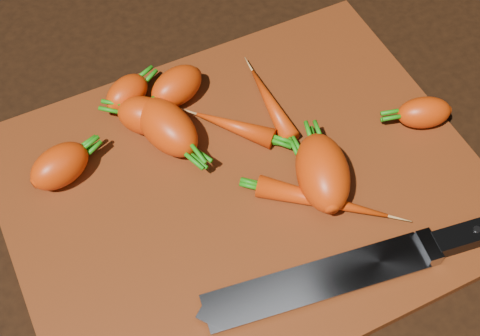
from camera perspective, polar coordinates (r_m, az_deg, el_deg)
name	(u,v)px	position (r m, az deg, el deg)	size (l,w,h in m)	color
ground	(244,193)	(0.74, 0.34, -2.11)	(2.00, 2.00, 0.01)	black
cutting_board	(244,187)	(0.73, 0.35, -1.65)	(0.50, 0.40, 0.01)	#51240E
carrot_0	(60,166)	(0.73, -15.13, 0.17)	(0.07, 0.04, 0.04)	#E3410D
carrot_1	(145,116)	(0.76, -8.11, 4.44)	(0.06, 0.04, 0.04)	#E3410D
carrot_2	(167,127)	(0.74, -6.24, 3.50)	(0.09, 0.05, 0.05)	#E3410D
carrot_3	(323,172)	(0.70, 7.06, -0.38)	(0.09, 0.06, 0.06)	#E3410D
carrot_4	(177,86)	(0.78, -5.43, 6.94)	(0.07, 0.04, 0.04)	#E3410D
carrot_5	(127,93)	(0.78, -9.61, 6.30)	(0.06, 0.04, 0.04)	#E3410D
carrot_6	(424,113)	(0.78, 15.43, 4.59)	(0.06, 0.04, 0.04)	#E3410D
carrot_7	(271,103)	(0.77, 2.65, 5.52)	(0.11, 0.02, 0.02)	#E3410D
carrot_8	(322,201)	(0.70, 7.00, -2.78)	(0.14, 0.02, 0.02)	#E3410D
carrot_9	(234,126)	(0.75, -0.49, 3.57)	(0.09, 0.02, 0.02)	#E3410D
knife	(338,275)	(0.67, 8.37, -9.01)	(0.37, 0.09, 0.02)	gray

